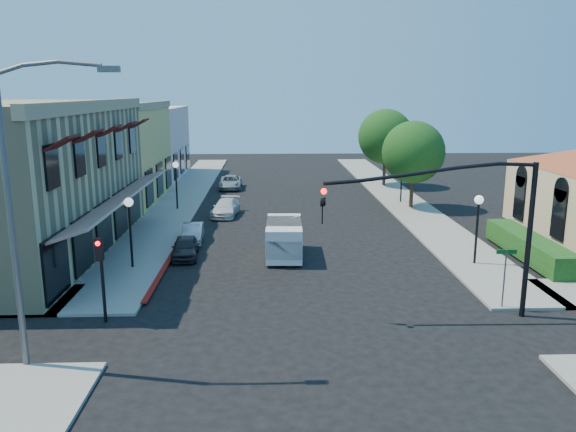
{
  "coord_description": "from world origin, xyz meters",
  "views": [
    {
      "loc": [
        -1.8,
        -18.59,
        8.53
      ],
      "look_at": [
        -0.86,
        8.04,
        2.6
      ],
      "focal_mm": 35.0,
      "sensor_mm": 36.0,
      "label": 1
    }
  ],
  "objects_px": {
    "lamppost_left_near": "(129,215)",
    "lamppost_left_far": "(176,173)",
    "parked_car_c": "(226,208)",
    "street_name_sign": "(505,269)",
    "signal_mast_arm": "(475,214)",
    "secondary_signal": "(101,264)",
    "white_van": "(284,237)",
    "parked_car_b": "(193,233)",
    "street_tree_b": "(385,137)",
    "lamppost_right_near": "(478,212)",
    "parked_car_a": "(185,247)",
    "parked_car_d": "(231,182)",
    "street_tree_a": "(413,152)",
    "cobra_streetlight": "(21,204)",
    "lamppost_right_far": "(402,168)"
  },
  "relations": [
    {
      "from": "secondary_signal",
      "to": "street_name_sign",
      "type": "xyz_separation_m",
      "value": [
        15.5,
        0.79,
        -0.62
      ]
    },
    {
      "from": "cobra_streetlight",
      "to": "parked_car_b",
      "type": "distance_m",
      "value": 16.0
    },
    {
      "from": "street_name_sign",
      "to": "parked_car_b",
      "type": "distance_m",
      "value": 17.48
    },
    {
      "from": "street_tree_b",
      "to": "lamppost_left_near",
      "type": "distance_m",
      "value": 29.64
    },
    {
      "from": "lamppost_left_far",
      "to": "parked_car_c",
      "type": "relative_size",
      "value": 0.91
    },
    {
      "from": "secondary_signal",
      "to": "parked_car_b",
      "type": "bearing_deg",
      "value": 81.17
    },
    {
      "from": "cobra_streetlight",
      "to": "parked_car_c",
      "type": "bearing_deg",
      "value": 78.82
    },
    {
      "from": "street_name_sign",
      "to": "lamppost_left_near",
      "type": "bearing_deg",
      "value": 160.07
    },
    {
      "from": "parked_car_c",
      "to": "parked_car_a",
      "type": "bearing_deg",
      "value": -91.12
    },
    {
      "from": "signal_mast_arm",
      "to": "street_name_sign",
      "type": "xyz_separation_m",
      "value": [
        1.64,
        0.7,
        -2.39
      ]
    },
    {
      "from": "street_tree_b",
      "to": "lamppost_left_near",
      "type": "relative_size",
      "value": 1.97
    },
    {
      "from": "lamppost_left_far",
      "to": "street_name_sign",
      "type": "bearing_deg",
      "value": -51.06
    },
    {
      "from": "street_tree_a",
      "to": "parked_car_b",
      "type": "xyz_separation_m",
      "value": [
        -15.0,
        -9.0,
        -3.67
      ]
    },
    {
      "from": "parked_car_a",
      "to": "lamppost_right_near",
      "type": "bearing_deg",
      "value": -11.52
    },
    {
      "from": "street_tree_a",
      "to": "cobra_streetlight",
      "type": "relative_size",
      "value": 0.7
    },
    {
      "from": "parked_car_c",
      "to": "lamppost_left_near",
      "type": "bearing_deg",
      "value": -100.38
    },
    {
      "from": "signal_mast_arm",
      "to": "lamppost_right_near",
      "type": "xyz_separation_m",
      "value": [
        2.64,
        6.5,
        -1.35
      ]
    },
    {
      "from": "street_name_sign",
      "to": "lamppost_right_far",
      "type": "relative_size",
      "value": 0.7
    },
    {
      "from": "lamppost_left_near",
      "to": "parked_car_b",
      "type": "relative_size",
      "value": 1.11
    },
    {
      "from": "street_tree_b",
      "to": "parked_car_d",
      "type": "relative_size",
      "value": 1.67
    },
    {
      "from": "parked_car_c",
      "to": "white_van",
      "type": "bearing_deg",
      "value": -62.73
    },
    {
      "from": "street_name_sign",
      "to": "white_van",
      "type": "relative_size",
      "value": 0.59
    },
    {
      "from": "signal_mast_arm",
      "to": "lamppost_left_far",
      "type": "distance_m",
      "value": 25.07
    },
    {
      "from": "parked_car_b",
      "to": "white_van",
      "type": "bearing_deg",
      "value": -34.03
    },
    {
      "from": "lamppost_left_near",
      "to": "lamppost_left_far",
      "type": "bearing_deg",
      "value": 90.0
    },
    {
      "from": "parked_car_c",
      "to": "street_name_sign",
      "type": "bearing_deg",
      "value": -48.6
    },
    {
      "from": "street_tree_a",
      "to": "parked_car_d",
      "type": "bearing_deg",
      "value": 146.64
    },
    {
      "from": "lamppost_right_near",
      "to": "street_tree_a",
      "type": "bearing_deg",
      "value": 88.77
    },
    {
      "from": "parked_car_b",
      "to": "parked_car_c",
      "type": "bearing_deg",
      "value": 75.88
    },
    {
      "from": "street_tree_a",
      "to": "parked_car_c",
      "type": "relative_size",
      "value": 1.66
    },
    {
      "from": "signal_mast_arm",
      "to": "secondary_signal",
      "type": "distance_m",
      "value": 13.97
    },
    {
      "from": "street_tree_a",
      "to": "lamppost_right_near",
      "type": "relative_size",
      "value": 1.82
    },
    {
      "from": "secondary_signal",
      "to": "parked_car_d",
      "type": "distance_m",
      "value": 29.99
    },
    {
      "from": "street_tree_b",
      "to": "secondary_signal",
      "type": "relative_size",
      "value": 2.11
    },
    {
      "from": "lamppost_left_near",
      "to": "lamppost_left_far",
      "type": "relative_size",
      "value": 1.0
    },
    {
      "from": "lamppost_right_near",
      "to": "parked_car_c",
      "type": "relative_size",
      "value": 0.91
    },
    {
      "from": "lamppost_left_near",
      "to": "parked_car_b",
      "type": "height_order",
      "value": "lamppost_left_near"
    },
    {
      "from": "secondary_signal",
      "to": "lamppost_left_near",
      "type": "xyz_separation_m",
      "value": [
        -0.5,
        6.59,
        0.42
      ]
    },
    {
      "from": "secondary_signal",
      "to": "parked_car_d",
      "type": "bearing_deg",
      "value": 84.61
    },
    {
      "from": "parked_car_a",
      "to": "parked_car_d",
      "type": "xyz_separation_m",
      "value": [
        1.01,
        21.33,
        0.03
      ]
    },
    {
      "from": "white_van",
      "to": "lamppost_right_near",
      "type": "bearing_deg",
      "value": -11.01
    },
    {
      "from": "signal_mast_arm",
      "to": "lamppost_right_far",
      "type": "relative_size",
      "value": 2.24
    },
    {
      "from": "lamppost_right_near",
      "to": "lamppost_left_near",
      "type": "bearing_deg",
      "value": 180.0
    },
    {
      "from": "signal_mast_arm",
      "to": "parked_car_a",
      "type": "distance_m",
      "value": 15.1
    },
    {
      "from": "lamppost_left_far",
      "to": "lamppost_left_near",
      "type": "bearing_deg",
      "value": -90.0
    },
    {
      "from": "parked_car_b",
      "to": "street_tree_b",
      "type": "bearing_deg",
      "value": 48.9
    },
    {
      "from": "street_tree_b",
      "to": "lamppost_right_near",
      "type": "distance_m",
      "value": 24.07
    },
    {
      "from": "lamppost_left_near",
      "to": "lamppost_right_near",
      "type": "bearing_deg",
      "value": 0.0
    },
    {
      "from": "secondary_signal",
      "to": "cobra_streetlight",
      "type": "distance_m",
      "value": 4.65
    },
    {
      "from": "secondary_signal",
      "to": "parked_car_a",
      "type": "bearing_deg",
      "value": 78.0
    }
  ]
}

